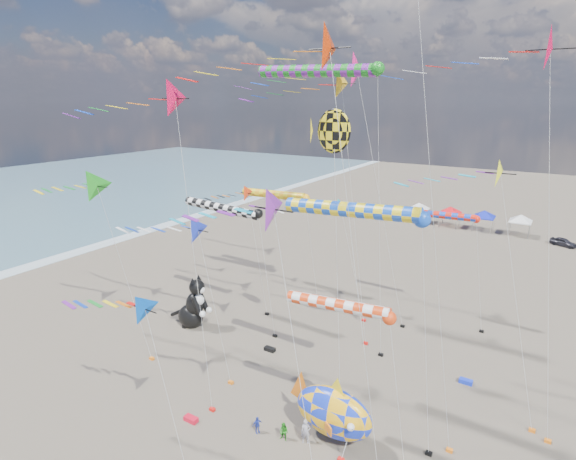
% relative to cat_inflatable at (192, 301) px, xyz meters
% --- Properties ---
extents(delta_kite_0, '(10.90, 2.52, 23.21)m').
position_rel_cat_inflatable_xyz_m(delta_kite_0, '(24.49, 0.38, 19.24)').
color(delta_kite_0, '#DC083D').
rests_on(delta_kite_0, ground).
extents(delta_kite_1, '(10.59, 2.05, 12.08)m').
position_rel_cat_inflatable_xyz_m(delta_kite_1, '(4.30, -4.90, 8.28)').
color(delta_kite_1, '#1C30C0').
rests_on(delta_kite_1, ground).
extents(delta_kite_3, '(8.32, 1.72, 10.62)m').
position_rel_cat_inflatable_xyz_m(delta_kite_3, '(9.93, -13.93, 6.94)').
color(delta_kite_3, '#064EBC').
rests_on(delta_kite_3, ground).
extents(delta_kite_4, '(13.18, 2.44, 20.76)m').
position_rel_cat_inflatable_xyz_m(delta_kite_4, '(5.18, -7.80, 16.78)').
color(delta_kite_4, '#E60B43').
rests_on(delta_kite_4, ground).
extents(delta_kite_5, '(12.20, 2.38, 22.90)m').
position_rel_cat_inflatable_xyz_m(delta_kite_5, '(15.99, -7.55, 18.97)').
color(delta_kite_5, red).
rests_on(delta_kite_5, ground).
extents(delta_kite_6, '(9.40, 1.67, 11.33)m').
position_rel_cat_inflatable_xyz_m(delta_kite_6, '(8.30, 8.87, 7.65)').
color(delta_kite_6, '#16CBDB').
rests_on(delta_kite_6, ground).
extents(delta_kite_7, '(17.01, 3.21, 23.40)m').
position_rel_cat_inflatable_xyz_m(delta_kite_7, '(10.43, 9.61, 19.14)').
color(delta_kite_7, '#F91B7E').
rests_on(delta_kite_7, ground).
extents(delta_kite_8, '(11.24, 2.45, 21.83)m').
position_rel_cat_inflatable_xyz_m(delta_kite_8, '(11.01, 5.14, 17.88)').
color(delta_kite_8, yellow).
rests_on(delta_kite_8, ground).
extents(delta_kite_9, '(9.61, 2.57, 14.84)m').
position_rel_cat_inflatable_xyz_m(delta_kite_9, '(-1.67, -5.70, 10.89)').
color(delta_kite_9, '#1E961F').
rests_on(delta_kite_9, ground).
extents(delta_kite_10, '(7.88, 2.00, 16.31)m').
position_rel_cat_inflatable_xyz_m(delta_kite_10, '(16.67, -12.85, 12.58)').
color(delta_kite_10, purple).
rests_on(delta_kite_10, ground).
extents(delta_kite_11, '(8.35, 1.67, 12.04)m').
position_rel_cat_inflatable_xyz_m(delta_kite_11, '(0.28, 5.28, 8.39)').
color(delta_kite_11, '#F73A0F').
rests_on(delta_kite_11, ground).
extents(delta_kite_12, '(9.71, 1.83, 16.35)m').
position_rel_cat_inflatable_xyz_m(delta_kite_12, '(21.99, 0.90, 12.63)').
color(delta_kite_12, '#FEFF21').
rests_on(delta_kite_12, ground).
extents(windsock_0, '(7.35, 0.70, 9.50)m').
position_rel_cat_inflatable_xyz_m(windsock_0, '(17.43, -6.82, 6.65)').
color(windsock_0, red).
rests_on(windsock_0, ground).
extents(windsock_1, '(6.56, 0.64, 10.26)m').
position_rel_cat_inflatable_xyz_m(windsock_1, '(18.45, 12.29, 7.40)').
color(windsock_1, red).
rests_on(windsock_1, ground).
extents(windsock_2, '(9.40, 0.80, 11.01)m').
position_rel_cat_inflatable_xyz_m(windsock_2, '(2.26, 2.24, 8.13)').
color(windsock_2, black).
rests_on(windsock_2, ground).
extents(windsock_3, '(11.05, 0.94, 21.87)m').
position_rel_cat_inflatable_xyz_m(windsock_3, '(10.23, 4.14, 18.90)').
color(windsock_3, '#17821D').
rests_on(windsock_3, ground).
extents(windsock_4, '(9.57, 0.89, 14.07)m').
position_rel_cat_inflatable_xyz_m(windsock_4, '(16.91, -4.26, 11.14)').
color(windsock_4, blue).
rests_on(windsock_4, ground).
extents(windsock_5, '(9.21, 0.87, 10.66)m').
position_rel_cat_inflatable_xyz_m(windsock_5, '(1.88, 10.85, 7.76)').
color(windsock_5, '#F6A614').
rests_on(windsock_5, ground).
extents(angelfish_kite, '(3.74, 3.02, 18.88)m').
position_rel_cat_inflatable_xyz_m(angelfish_kite, '(13.78, -1.40, 14.98)').
color(angelfish_kite, yellow).
rests_on(angelfish_kite, ground).
extents(cat_inflatable, '(3.73, 2.06, 4.87)m').
position_rel_cat_inflatable_xyz_m(cat_inflatable, '(0.00, 0.00, 0.00)').
color(cat_inflatable, black).
rests_on(cat_inflatable, ground).
extents(fish_inflatable, '(6.37, 3.15, 4.52)m').
position_rel_cat_inflatable_xyz_m(fish_inflatable, '(16.79, -6.30, -0.32)').
color(fish_inflatable, '#1633D8').
rests_on(fish_inflatable, ground).
extents(person_adult, '(0.66, 0.59, 1.53)m').
position_rel_cat_inflatable_xyz_m(person_adult, '(15.47, -7.08, -1.67)').
color(person_adult, '#908F9E').
rests_on(person_adult, ground).
extents(child_green, '(0.58, 0.45, 1.17)m').
position_rel_cat_inflatable_xyz_m(child_green, '(14.29, -7.60, -1.85)').
color(child_green, '#22831C').
rests_on(child_green, ground).
extents(child_blue, '(0.54, 0.70, 1.10)m').
position_rel_cat_inflatable_xyz_m(child_blue, '(12.58, -7.90, -1.89)').
color(child_blue, '#263AAE').
rests_on(child_blue, ground).
extents(kite_bag_0, '(0.90, 0.44, 0.30)m').
position_rel_cat_inflatable_xyz_m(kite_bag_0, '(22.34, 3.89, -2.29)').
color(kite_bag_0, '#1630E3').
rests_on(kite_bag_0, ground).
extents(kite_bag_2, '(0.90, 0.44, 0.30)m').
position_rel_cat_inflatable_xyz_m(kite_bag_2, '(8.45, -9.26, -2.29)').
color(kite_bag_2, red).
rests_on(kite_bag_2, ground).
extents(kite_bag_3, '(0.90, 0.44, 0.30)m').
position_rel_cat_inflatable_xyz_m(kite_bag_3, '(8.07, 0.16, -2.29)').
color(kite_bag_3, black).
rests_on(kite_bag_3, ground).
extents(tent_row, '(19.20, 4.20, 3.80)m').
position_rel_cat_inflatable_xyz_m(tent_row, '(14.28, 45.88, 0.71)').
color(tent_row, silver).
rests_on(tent_row, ground).
extents(parked_car, '(3.65, 2.63, 1.15)m').
position_rel_cat_inflatable_xyz_m(parked_car, '(27.51, 43.88, -1.86)').
color(parked_car, '#26262D').
rests_on(parked_car, ground).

